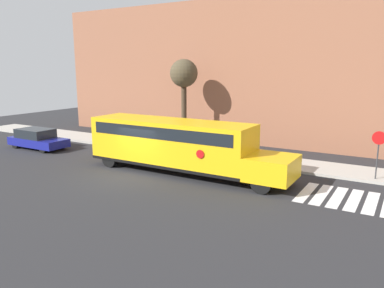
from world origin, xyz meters
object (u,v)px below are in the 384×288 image
parked_car (37,139)px  school_bus (177,143)px  stop_sign (378,149)px  tree_near_sidewalk (184,76)px

parked_car → school_bus: bearing=-0.7°
school_bus → parked_car: size_ratio=2.57×
stop_sign → tree_near_sidewalk: 14.43m
stop_sign → tree_near_sidewalk: tree_near_sidewalk is taller
parked_car → stop_sign: bearing=9.2°
parked_car → tree_near_sidewalk: bearing=39.1°
school_bus → tree_near_sidewalk: bearing=119.1°
stop_sign → tree_near_sidewalk: (-13.64, 3.22, 3.41)m
school_bus → stop_sign: school_bus is taller
school_bus → stop_sign: (9.78, 3.72, 0.06)m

